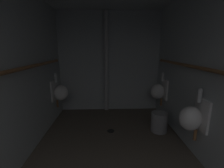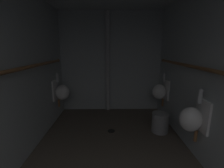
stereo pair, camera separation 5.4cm
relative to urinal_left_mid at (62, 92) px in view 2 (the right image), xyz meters
name	(u,v)px [view 2 (the right image)]	position (x,y,z in m)	size (l,w,h in m)	color
floor	(112,165)	(1.08, -1.38, -0.68)	(2.58, 4.02, 0.08)	brown
wall_left	(8,77)	(-0.18, -1.38, 0.57)	(0.06, 4.02, 2.43)	#AEB6B7
wall_right	(214,77)	(2.34, -1.38, 0.57)	(0.06, 4.02, 2.43)	#AEB6B7
wall_back	(111,63)	(1.08, 0.60, 0.57)	(2.58, 0.06, 2.43)	#AEB6B7
urinal_left_mid	(62,92)	(0.00, 0.00, 0.00)	(0.32, 0.30, 0.76)	white
urinal_right_mid	(192,118)	(2.16, -1.34, 0.00)	(0.32, 0.30, 0.76)	white
urinal_right_far	(160,91)	(2.16, 0.02, 0.00)	(0.32, 0.30, 0.76)	white
supply_pipe_left	(13,70)	(-0.09, -1.41, 0.66)	(0.06, 3.29, 0.06)	#936038
supply_pipe_right	(207,70)	(2.25, -1.37, 0.66)	(0.06, 3.23, 0.06)	#936038
standpipe_back_wall	(108,63)	(1.00, 0.49, 0.57)	(0.11, 0.11, 2.38)	#B2B2B2
floor_drain	(111,131)	(1.08, -0.55, -0.64)	(0.14, 0.14, 0.01)	black
waste_bin	(160,122)	(2.01, -0.57, -0.45)	(0.31, 0.31, 0.37)	gray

